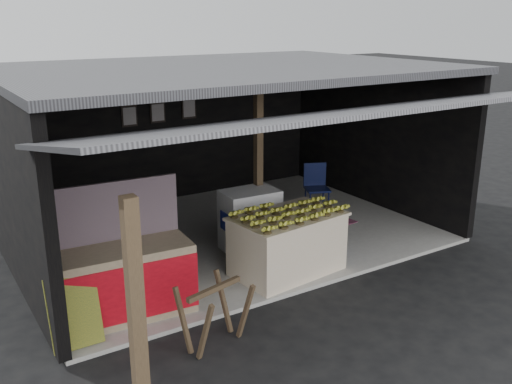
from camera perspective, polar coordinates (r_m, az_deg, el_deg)
ground at (r=8.40m, az=5.57°, el=-9.74°), size 80.00×80.00×0.00m
concrete_slab at (r=10.29m, az=-3.00°, el=-4.29°), size 7.00×5.00×0.06m
shophouse at (r=10.00m, az=-4.08°, el=7.39°), size 7.40×7.29×3.02m
banana_table at (r=8.61m, az=3.15°, el=-5.18°), size 1.76×1.19×0.91m
banana_pile at (r=8.42m, az=3.21°, el=-1.74°), size 1.62×1.08×0.18m
white_crate at (r=9.44m, az=-0.61°, el=-2.80°), size 0.94×0.67×1.01m
neighbor_stall at (r=7.59m, az=-12.89°, el=-8.35°), size 1.72×0.87×1.73m
green_signboard at (r=7.10m, az=-17.71°, el=-11.31°), size 0.59×0.24×0.87m
sawhorse at (r=6.87m, az=-4.16°, el=-11.58°), size 0.84×0.83×0.78m
water_barrel at (r=9.44m, az=6.04°, el=-4.61°), size 0.33×0.33×0.49m
plastic_chair at (r=11.35m, az=6.01°, el=0.88°), size 0.59×0.59×0.96m
magenta_rug at (r=10.79m, az=5.53°, el=-3.11°), size 1.59×1.15×0.01m
picture_frames at (r=11.81m, az=-9.66°, el=7.87°), size 1.62×0.04×0.46m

